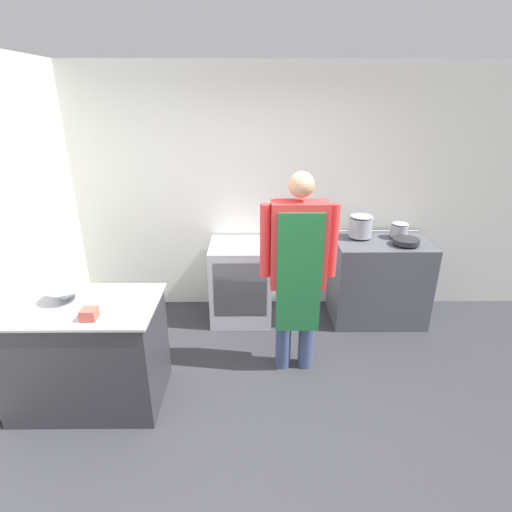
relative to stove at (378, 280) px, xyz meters
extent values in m
plane|color=#2D2D33|center=(-1.40, -1.78, -0.46)|extent=(14.00, 14.00, 0.00)
cube|color=silver|center=(-1.40, 0.40, 0.89)|extent=(8.00, 0.05, 2.70)
cube|color=silver|center=(-3.38, -0.78, 0.89)|extent=(0.05, 8.00, 2.70)
cube|color=#2D2D33|center=(-2.71, -1.30, -0.03)|extent=(1.14, 0.70, 0.87)
cube|color=#9EA0A8|center=(-2.71, -1.30, 0.42)|extent=(1.19, 0.73, 0.02)
cube|color=#4C4F56|center=(0.00, 0.00, 0.00)|extent=(1.00, 0.64, 0.92)
cube|color=#9EA0A8|center=(0.00, -0.30, 0.29)|extent=(0.92, 0.03, 0.10)
cube|color=#9EA0A8|center=(0.00, 0.31, 0.47)|extent=(1.00, 0.03, 0.02)
cube|color=silver|center=(-1.52, 0.04, -0.02)|extent=(0.66, 0.63, 0.88)
cube|color=silver|center=(-1.52, -0.27, 0.02)|extent=(0.56, 0.02, 0.61)
cylinder|color=#38476B|center=(-1.11, -0.87, -0.04)|extent=(0.14, 0.14, 0.84)
cylinder|color=#38476B|center=(-0.89, -0.87, -0.04)|extent=(0.14, 0.14, 0.84)
cube|color=red|center=(-1.00, -0.87, 0.74)|extent=(0.47, 0.22, 0.74)
cube|color=#1E6633|center=(-1.00, -0.99, 0.53)|extent=(0.37, 0.02, 1.06)
cylinder|color=red|center=(-1.28, -0.87, 0.78)|extent=(0.09, 0.09, 0.63)
cylinder|color=red|center=(-0.72, -0.87, 0.78)|extent=(0.09, 0.09, 0.63)
sphere|color=tan|center=(-1.00, -0.87, 1.25)|extent=(0.21, 0.21, 0.21)
cone|color=#9EA0A8|center=(-2.83, -1.24, 0.48)|extent=(0.28, 0.28, 0.11)
cone|color=#9EA0A8|center=(-2.87, -1.14, 0.46)|extent=(0.18, 0.18, 0.08)
cube|color=#B24C3F|center=(-2.54, -1.52, 0.47)|extent=(0.11, 0.11, 0.08)
cylinder|color=#9EA0A8|center=(-0.22, 0.11, 0.58)|extent=(0.25, 0.25, 0.21)
ellipsoid|color=#9EA0A8|center=(-0.22, 0.11, 0.70)|extent=(0.24, 0.24, 0.04)
cylinder|color=#262628|center=(0.20, -0.11, 0.50)|extent=(0.27, 0.27, 0.05)
cylinder|color=#9EA0A8|center=(0.20, 0.11, 0.54)|extent=(0.18, 0.18, 0.13)
ellipsoid|color=#9EA0A8|center=(0.20, 0.11, 0.62)|extent=(0.18, 0.18, 0.03)
camera|label=1|loc=(-1.38, -3.97, 1.90)|focal=28.00mm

